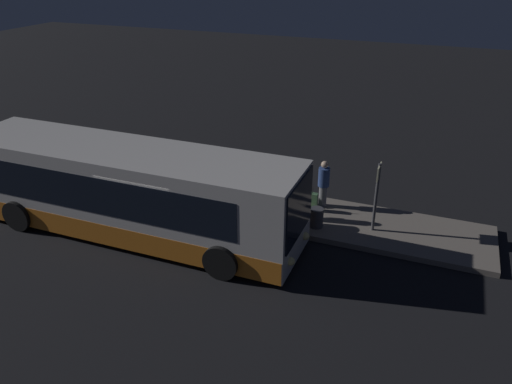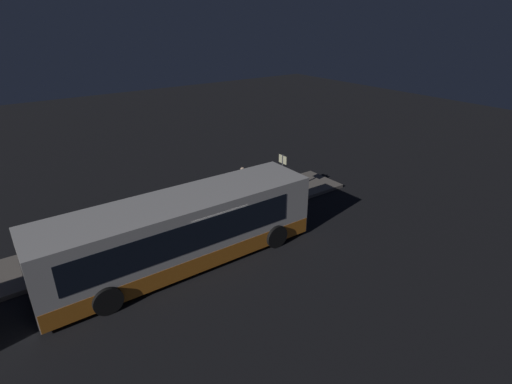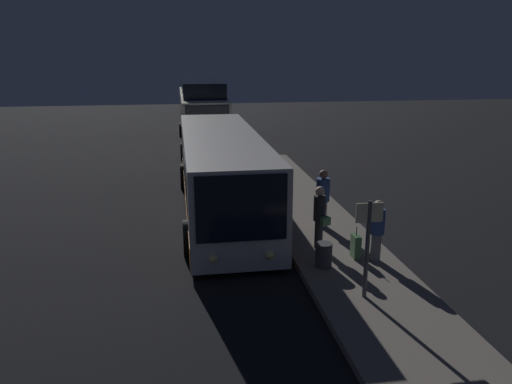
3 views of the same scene
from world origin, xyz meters
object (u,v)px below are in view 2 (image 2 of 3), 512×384
(suitcase, at_px, (244,194))
(sign_post, at_px, (283,170))
(passenger_with_bags, at_px, (243,181))
(passenger_boarding, at_px, (202,196))
(bus_lead, at_px, (181,232))
(trash_bin, at_px, (262,199))
(passenger_waiting, at_px, (239,192))

(suitcase, distance_m, sign_post, 2.51)
(passenger_with_bags, xyz_separation_m, sign_post, (1.93, -1.04, 0.53))
(passenger_boarding, distance_m, suitcase, 2.71)
(bus_lead, bearing_deg, suitcase, 31.42)
(passenger_boarding, bearing_deg, trash_bin, -117.25)
(passenger_waiting, height_order, passenger_with_bags, passenger_waiting)
(passenger_with_bags, xyz_separation_m, suitcase, (-0.25, -0.47, -0.58))
(passenger_boarding, bearing_deg, bus_lead, 127.44)
(trash_bin, bearing_deg, sign_post, 14.81)
(passenger_waiting, bearing_deg, trash_bin, 55.14)
(sign_post, bearing_deg, bus_lead, -160.54)
(bus_lead, xyz_separation_m, passenger_with_bags, (5.45, 3.64, -0.33))
(passenger_boarding, height_order, passenger_with_bags, passenger_boarding)
(passenger_boarding, distance_m, passenger_with_bags, 2.94)
(bus_lead, xyz_separation_m, passenger_waiting, (4.36, 2.38, -0.23))
(passenger_waiting, distance_m, passenger_with_bags, 1.67)
(suitcase, bearing_deg, bus_lead, -148.58)
(bus_lead, height_order, sign_post, bus_lead)
(passenger_with_bags, bearing_deg, suitcase, 98.98)
(bus_lead, xyz_separation_m, suitcase, (5.20, 3.18, -0.91))
(sign_post, bearing_deg, suitcase, 165.36)
(passenger_boarding, height_order, suitcase, passenger_boarding)
(bus_lead, height_order, passenger_with_bags, bus_lead)
(sign_post, bearing_deg, passenger_waiting, -175.74)
(passenger_with_bags, height_order, trash_bin, passenger_with_bags)
(trash_bin, bearing_deg, passenger_waiting, 169.57)
(sign_post, relative_size, trash_bin, 3.53)
(bus_lead, height_order, trash_bin, bus_lead)
(bus_lead, relative_size, sign_post, 4.94)
(passenger_boarding, relative_size, passenger_with_bags, 1.10)
(bus_lead, relative_size, suitcase, 12.81)
(suitcase, xyz_separation_m, sign_post, (2.18, -0.57, 1.11))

